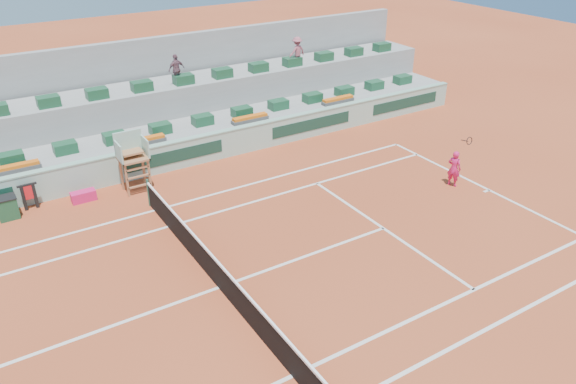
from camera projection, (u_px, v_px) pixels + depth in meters
name	position (u px, v px, depth m)	size (l,w,h in m)	color
ground	(219.00, 288.00, 16.75)	(90.00, 90.00, 0.00)	#9A3B1D
seating_tier_lower	(111.00, 148.00, 24.50)	(36.00, 4.00, 1.20)	#969694
seating_tier_upper	(99.00, 122.00, 25.38)	(36.00, 2.40, 2.60)	#969694
stadium_back_wall	(86.00, 94.00, 26.16)	(36.00, 0.40, 4.40)	#969694
player_bag	(83.00, 196.00, 21.44)	(0.91, 0.41, 0.41)	#DA1C60
spectator_mid	(177.00, 69.00, 25.81)	(0.83, 0.34, 1.41)	#78505C
spectator_right	(297.00, 51.00, 28.74)	(0.94, 0.54, 1.46)	#A3515E
court_lines	(219.00, 288.00, 16.75)	(23.89, 11.09, 0.01)	silver
tennis_net	(218.00, 273.00, 16.51)	(0.10, 11.97, 1.10)	black
advertising_hoarding	(127.00, 166.00, 22.84)	(36.00, 0.34, 1.26)	#98BFAE
umpire_chair	(132.00, 154.00, 21.66)	(1.10, 0.90, 2.40)	#99603A
seat_row_lower	(115.00, 138.00, 23.44)	(32.90, 0.60, 0.44)	#18492C
seat_row_upper	(97.00, 93.00, 24.22)	(32.90, 0.60, 0.44)	#18492C
flower_planters	(83.00, 154.00, 22.18)	(26.80, 0.36, 0.28)	#4B4B4B
drink_cooler_a	(7.00, 208.00, 20.21)	(0.72, 0.63, 0.84)	#17472A
towel_rack	(29.00, 195.00, 20.71)	(0.68, 0.11, 1.03)	black
tennis_player	(454.00, 168.00, 22.35)	(0.52, 0.88, 2.28)	#DA1C60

